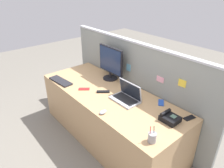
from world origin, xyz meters
TOP-DOWN VIEW (x-y plane):
  - ground_plane at (0.00, 0.00)m, footprint 10.00×10.00m
  - desk at (0.00, 0.00)m, footprint 2.16×0.83m
  - cubicle_divider at (0.00, 0.46)m, footprint 2.58×0.08m
  - desktop_monitor at (-0.33, 0.30)m, footprint 0.48×0.21m
  - laptop at (0.26, 0.07)m, footprint 0.36×0.23m
  - desk_phone at (0.86, 0.12)m, footprint 0.18×0.16m
  - keyboard_main at (-0.71, -0.32)m, footprint 0.42×0.17m
  - computer_mouse_right_hand at (0.30, -0.33)m, footprint 0.08×0.11m
  - pen_cup at (0.95, -0.27)m, footprint 0.08×0.08m
  - cell_phone_black_slab at (0.97, 0.32)m, footprint 0.09×0.14m
  - cell_phone_red_case at (-0.30, -0.19)m, footprint 0.14×0.15m
  - cell_phone_blue_case at (0.58, 0.33)m, footprint 0.14×0.15m
  - tv_remote at (-0.07, -0.04)m, footprint 0.14×0.16m

SIDE VIEW (x-z plane):
  - ground_plane at x=0.00m, z-range 0.00..0.00m
  - desk at x=0.00m, z-range 0.00..0.71m
  - cubicle_divider at x=0.00m, z-range 0.00..1.32m
  - cell_phone_black_slab at x=0.97m, z-range 0.71..0.72m
  - cell_phone_red_case at x=-0.30m, z-range 0.71..0.72m
  - cell_phone_blue_case at x=0.58m, z-range 0.71..0.72m
  - tv_remote at x=-0.07m, z-range 0.71..0.73m
  - keyboard_main at x=-0.71m, z-range 0.71..0.73m
  - computer_mouse_right_hand at x=0.30m, z-range 0.71..0.74m
  - desk_phone at x=0.86m, z-range 0.69..0.79m
  - pen_cup at x=0.95m, z-range 0.67..0.84m
  - laptop at x=0.26m, z-range 0.65..0.88m
  - desktop_monitor at x=-0.33m, z-range 0.73..1.21m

